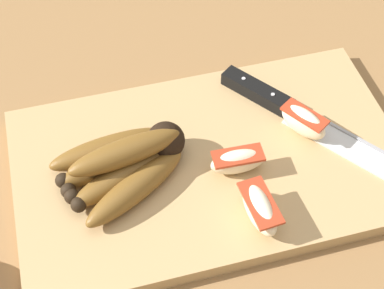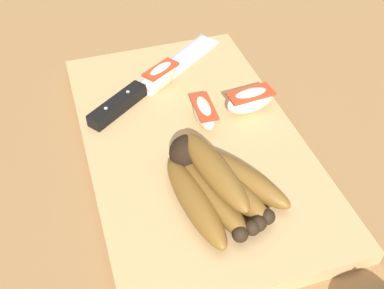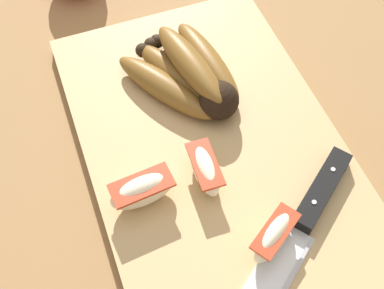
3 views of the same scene
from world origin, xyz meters
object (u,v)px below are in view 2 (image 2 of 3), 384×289
(banana_bunch, at_px, (215,182))
(apple_wedge_far, at_px, (250,100))
(apple_wedge_middle, at_px, (161,76))
(chefs_knife, at_px, (140,89))
(apple_wedge_near, at_px, (204,112))

(banana_bunch, relative_size, apple_wedge_far, 2.28)
(banana_bunch, height_order, apple_wedge_middle, banana_bunch)
(banana_bunch, distance_m, apple_wedge_far, 0.16)
(apple_wedge_middle, bearing_deg, banana_bunch, 1.32)
(banana_bunch, xyz_separation_m, chefs_knife, (-0.21, -0.04, -0.01))
(apple_wedge_far, bearing_deg, banana_bunch, -37.45)
(banana_bunch, xyz_separation_m, apple_wedge_middle, (-0.22, -0.01, 0.00))
(apple_wedge_near, bearing_deg, apple_wedge_middle, -160.02)
(banana_bunch, height_order, apple_wedge_near, banana_bunch)
(banana_bunch, xyz_separation_m, apple_wedge_far, (-0.13, 0.10, -0.00))
(banana_bunch, distance_m, chefs_knife, 0.22)
(banana_bunch, bearing_deg, chefs_knife, -169.91)
(apple_wedge_near, distance_m, apple_wedge_far, 0.07)
(apple_wedge_far, bearing_deg, chefs_knife, -122.76)
(chefs_knife, bearing_deg, apple_wedge_middle, 96.19)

